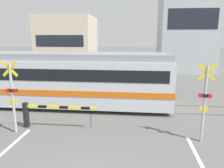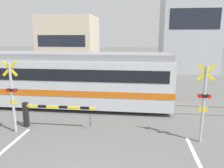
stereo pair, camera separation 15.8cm
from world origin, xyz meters
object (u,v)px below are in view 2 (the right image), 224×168
crossing_signal_left (12,94)px  pedestrian (130,77)px  crossing_barrier_near (42,111)px  crossing_barrier_far (160,85)px  crossing_signal_right (204,100)px  commuter_train (39,77)px

crossing_signal_left → pedestrian: bearing=60.7°
crossing_barrier_near → crossing_barrier_far: bearing=46.7°
crossing_signal_left → pedestrian: 9.66m
crossing_signal_left → crossing_signal_right: bearing=0.0°
crossing_signal_left → commuter_train: bearing=98.8°
crossing_barrier_far → pedestrian: 2.66m
crossing_barrier_near → crossing_barrier_far: same height
crossing_barrier_far → pedestrian: size_ratio=1.95×
crossing_signal_right → pedestrian: crossing_signal_right is taller
commuter_train → pedestrian: bearing=40.2°
crossing_barrier_far → crossing_signal_left: 9.75m
crossing_barrier_near → crossing_barrier_far: (5.88, 6.25, 0.00)m
crossing_signal_right → pedestrian: 9.00m
crossing_barrier_near → crossing_signal_right: (6.87, -0.61, 0.96)m
commuter_train → crossing_barrier_near: size_ratio=4.60×
commuter_train → pedestrian: (5.33, 4.50, -0.70)m
crossing_barrier_near → commuter_train: bearing=115.8°
crossing_barrier_far → commuter_train: bearing=-158.5°
crossing_signal_left → crossing_barrier_far: bearing=44.9°
crossing_barrier_far → crossing_signal_right: crossing_signal_right is taller
commuter_train → crossing_barrier_near: commuter_train is taller
crossing_signal_right → pedestrian: size_ratio=1.81×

